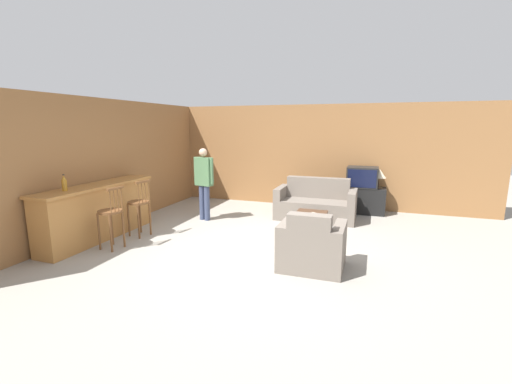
# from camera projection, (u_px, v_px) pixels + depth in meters

# --- Properties ---
(ground_plane) EXTENTS (24.00, 24.00, 0.00)m
(ground_plane) POSITION_uv_depth(u_px,v_px,m) (251.00, 251.00, 5.76)
(ground_plane) COLOR gray
(wall_back) EXTENTS (9.40, 0.08, 2.60)m
(wall_back) POSITION_uv_depth(u_px,v_px,m) (298.00, 156.00, 8.92)
(wall_back) COLOR olive
(wall_back) RESTS_ON ground_plane
(wall_left) EXTENTS (0.08, 8.67, 2.60)m
(wall_left) POSITION_uv_depth(u_px,v_px,m) (138.00, 160.00, 7.79)
(wall_left) COLOR olive
(wall_left) RESTS_ON ground_plane
(bar_counter) EXTENTS (0.55, 2.50, 1.02)m
(bar_counter) POSITION_uv_depth(u_px,v_px,m) (99.00, 211.00, 6.32)
(bar_counter) COLOR #A87038
(bar_counter) RESTS_ON ground_plane
(bar_chair_near) EXTENTS (0.43, 0.43, 1.08)m
(bar_chair_near) POSITION_uv_depth(u_px,v_px,m) (111.00, 216.00, 5.76)
(bar_chair_near) COLOR brown
(bar_chair_near) RESTS_ON ground_plane
(bar_chair_mid) EXTENTS (0.46, 0.46, 1.08)m
(bar_chair_mid) POSITION_uv_depth(u_px,v_px,m) (139.00, 206.00, 6.45)
(bar_chair_mid) COLOR brown
(bar_chair_mid) RESTS_ON ground_plane
(couch_far) EXTENTS (1.75, 0.84, 0.90)m
(couch_far) POSITION_uv_depth(u_px,v_px,m) (316.00, 205.00, 7.71)
(couch_far) COLOR #70665B
(couch_far) RESTS_ON ground_plane
(armchair_near) EXTENTS (0.92, 0.80, 0.88)m
(armchair_near) POSITION_uv_depth(u_px,v_px,m) (312.00, 247.00, 5.00)
(armchair_near) COLOR #70665B
(armchair_near) RESTS_ON ground_plane
(coffee_table) EXTENTS (0.58, 1.01, 0.42)m
(coffee_table) POSITION_uv_depth(u_px,v_px,m) (309.00, 219.00, 6.40)
(coffee_table) COLOR #472D1E
(coffee_table) RESTS_ON ground_plane
(tv_unit) EXTENTS (1.11, 0.50, 0.63)m
(tv_unit) POSITION_uv_depth(u_px,v_px,m) (361.00, 200.00, 8.23)
(tv_unit) COLOR black
(tv_unit) RESTS_ON ground_plane
(tv) EXTENTS (0.71, 0.53, 0.49)m
(tv) POSITION_uv_depth(u_px,v_px,m) (362.00, 177.00, 8.12)
(tv) COLOR black
(tv) RESTS_ON tv_unit
(bottle) EXTENTS (0.08, 0.08, 0.27)m
(bottle) POSITION_uv_depth(u_px,v_px,m) (64.00, 183.00, 5.58)
(bottle) COLOR #B27A23
(bottle) RESTS_ON bar_counter
(book_on_table) EXTENTS (0.23, 0.22, 0.02)m
(book_on_table) POSITION_uv_depth(u_px,v_px,m) (314.00, 214.00, 6.44)
(book_on_table) COLOR #B7AD99
(book_on_table) RESTS_ON coffee_table
(table_lamp) EXTENTS (0.30, 0.30, 0.45)m
(table_lamp) POSITION_uv_depth(u_px,v_px,m) (380.00, 174.00, 7.99)
(table_lamp) COLOR brown
(table_lamp) RESTS_ON tv_unit
(person_by_window) EXTENTS (0.51, 0.24, 1.59)m
(person_by_window) POSITION_uv_depth(u_px,v_px,m) (204.00, 180.00, 7.50)
(person_by_window) COLOR #384260
(person_by_window) RESTS_ON ground_plane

